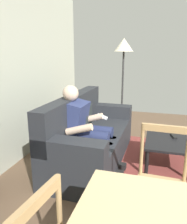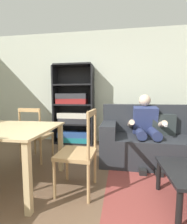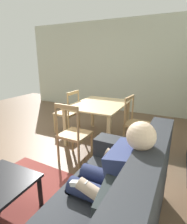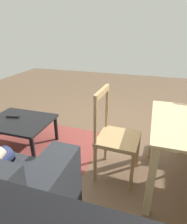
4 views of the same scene
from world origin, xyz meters
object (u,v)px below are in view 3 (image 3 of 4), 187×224
at_px(dining_table, 99,109).
at_px(dining_chair_near_wall, 137,123).
at_px(person_lounging, 112,180).
at_px(dining_chair_facing_couch, 74,134).
at_px(dining_chair_by_doorway, 68,113).

height_order(dining_table, dining_chair_near_wall, dining_chair_near_wall).
bearing_deg(person_lounging, dining_chair_facing_couch, -134.13).
bearing_deg(dining_chair_facing_couch, dining_table, 179.91).
relative_size(person_lounging, dining_chair_facing_couch, 1.20).
bearing_deg(dining_table, dining_chair_by_doorway, -89.87).
bearing_deg(dining_chair_by_doorway, dining_chair_facing_couch, 38.32).
height_order(dining_chair_facing_couch, dining_chair_by_doorway, dining_chair_facing_couch).
xyz_separation_m(dining_table, dining_chair_facing_couch, (0.94, -0.00, -0.17)).
height_order(person_lounging, dining_chair_facing_couch, person_lounging).
bearing_deg(dining_table, person_lounging, 27.18).
distance_m(person_lounging, dining_chair_by_doorway, 2.55).
height_order(person_lounging, dining_chair_by_doorway, person_lounging).
height_order(dining_chair_near_wall, dining_chair_by_doorway, dining_chair_by_doorway).
bearing_deg(dining_chair_near_wall, dining_chair_facing_couch, -38.28).
height_order(dining_chair_near_wall, dining_chair_facing_couch, dining_chair_facing_couch).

